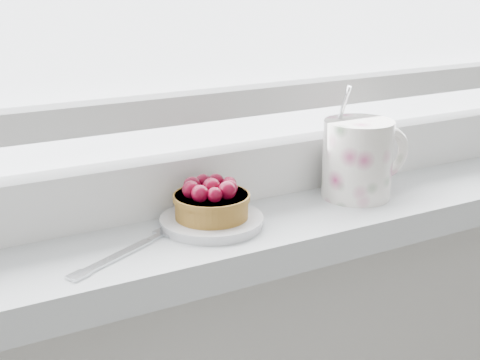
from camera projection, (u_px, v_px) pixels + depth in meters
saucer at (212, 221)px, 0.80m from camera, size 0.12×0.12×0.01m
raspberry_tart at (211, 200)px, 0.79m from camera, size 0.09×0.09×0.05m
floral_mug at (360, 157)px, 0.89m from camera, size 0.13×0.09×0.15m
fork at (138, 246)px, 0.74m from camera, size 0.19×0.11×0.00m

